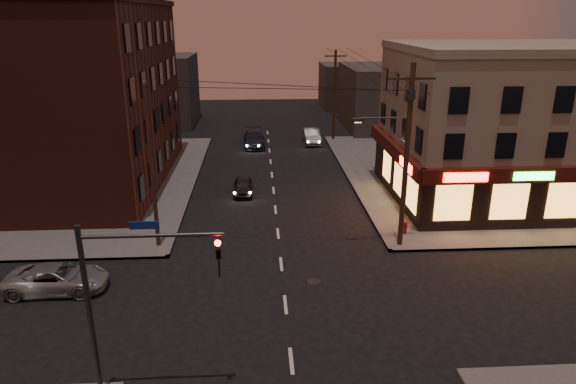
{
  "coord_description": "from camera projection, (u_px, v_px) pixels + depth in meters",
  "views": [
    {
      "loc": [
        -1.1,
        -20.23,
        12.39
      ],
      "look_at": [
        0.5,
        6.34,
        3.2
      ],
      "focal_mm": 32.0,
      "sensor_mm": 36.0,
      "label": 1
    }
  ],
  "objects": [
    {
      "name": "utility_pole_main",
      "position": [
        405.0,
        147.0,
        27.16
      ],
      "size": [
        4.2,
        0.44,
        10.0
      ],
      "color": "#382619",
      "rests_on": "sidewalk_ne"
    },
    {
      "name": "brick_apartment",
      "position": [
        77.0,
        97.0,
        38.12
      ],
      "size": [
        12.0,
        20.0,
        13.0
      ],
      "primitive_type": "cube",
      "color": "#4E2219",
      "rests_on": "sidewalk_nw"
    },
    {
      "name": "bg_building_nw",
      "position": [
        156.0,
        90.0,
        60.77
      ],
      "size": [
        9.0,
        10.0,
        8.0
      ],
      "primitive_type": "cube",
      "color": "#3F3D3A",
      "rests_on": "ground"
    },
    {
      "name": "suv_cross",
      "position": [
        57.0,
        278.0,
        24.17
      ],
      "size": [
        4.65,
        2.16,
        1.29
      ],
      "primitive_type": "imported",
      "rotation": [
        0.0,
        0.0,
        1.58
      ],
      "color": "gray",
      "rests_on": "ground"
    },
    {
      "name": "ground",
      "position": [
        285.0,
        305.0,
        23.19
      ],
      "size": [
        120.0,
        120.0,
        0.0
      ],
      "primitive_type": "plane",
      "color": "black",
      "rests_on": "ground"
    },
    {
      "name": "sidewalk_nw",
      "position": [
        42.0,
        182.0,
        40.07
      ],
      "size": [
        24.0,
        28.0,
        0.15
      ],
      "primitive_type": "cube",
      "color": "#514F4C",
      "rests_on": "ground"
    },
    {
      "name": "traffic_signal",
      "position": [
        120.0,
        290.0,
        16.23
      ],
      "size": [
        4.49,
        0.32,
        6.47
      ],
      "color": "#333538",
      "rests_on": "ground"
    },
    {
      "name": "pizza_building",
      "position": [
        507.0,
        124.0,
        35.02
      ],
      "size": [
        15.85,
        12.85,
        10.5
      ],
      "color": "gray",
      "rests_on": "sidewalk_ne"
    },
    {
      "name": "bg_building_ne_b",
      "position": [
        350.0,
        86.0,
        71.96
      ],
      "size": [
        8.0,
        8.0,
        6.0
      ],
      "primitive_type": "cube",
      "color": "#3F3D3A",
      "rests_on": "ground"
    },
    {
      "name": "sedan_near",
      "position": [
        243.0,
        186.0,
        37.4
      ],
      "size": [
        1.42,
        3.46,
        1.17
      ],
      "primitive_type": "imported",
      "rotation": [
        0.0,
        0.0,
        0.01
      ],
      "color": "black",
      "rests_on": "ground"
    },
    {
      "name": "bg_building_ne_a",
      "position": [
        389.0,
        97.0,
        58.7
      ],
      "size": [
        10.0,
        12.0,
        7.0
      ],
      "primitive_type": "cube",
      "color": "#3F3D3A",
      "rests_on": "ground"
    },
    {
      "name": "utility_pole_west",
      "position": [
        152.0,
        168.0,
        27.42
      ],
      "size": [
        0.24,
        0.24,
        9.0
      ],
      "primitive_type": "cylinder",
      "color": "#382619",
      "rests_on": "sidewalk_nw"
    },
    {
      "name": "sedan_far",
      "position": [
        254.0,
        139.0,
        51.08
      ],
      "size": [
        2.34,
        5.24,
        1.49
      ],
      "primitive_type": "imported",
      "rotation": [
        0.0,
        0.0,
        0.05
      ],
      "color": "black",
      "rests_on": "ground"
    },
    {
      "name": "fire_hydrant",
      "position": [
        405.0,
        227.0,
        30.32
      ],
      "size": [
        0.32,
        0.32,
        0.75
      ],
      "rotation": [
        0.0,
        0.0,
        0.03
      ],
      "color": "maroon",
      "rests_on": "sidewalk_ne"
    },
    {
      "name": "sedan_mid",
      "position": [
        312.0,
        136.0,
        52.27
      ],
      "size": [
        1.61,
        4.45,
        1.46
      ],
      "primitive_type": "imported",
      "rotation": [
        0.0,
        0.0,
        0.01
      ],
      "color": "#64635D",
      "rests_on": "ground"
    },
    {
      "name": "utility_pole_far",
      "position": [
        334.0,
        95.0,
        52.25
      ],
      "size": [
        0.26,
        0.26,
        9.0
      ],
      "primitive_type": "cylinder",
      "color": "#382619",
      "rests_on": "sidewalk_ne"
    },
    {
      "name": "sidewalk_ne",
      "position": [
        491.0,
        174.0,
        42.12
      ],
      "size": [
        24.0,
        28.0,
        0.15
      ],
      "primitive_type": "cube",
      "color": "#514F4C",
      "rests_on": "ground"
    }
  ]
}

